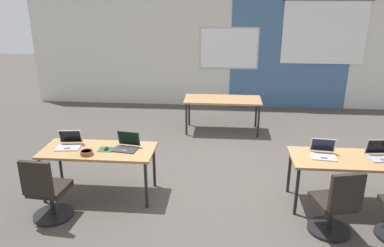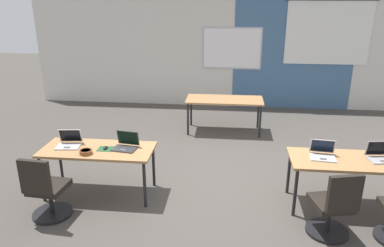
% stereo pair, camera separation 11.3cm
% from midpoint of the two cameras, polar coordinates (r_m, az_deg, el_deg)
% --- Properties ---
extents(ground_plane, '(24.00, 24.00, 0.00)m').
position_cam_midpoint_polar(ground_plane, '(5.98, 3.91, -8.62)').
color(ground_plane, '#47423D').
extents(back_wall_assembly, '(10.00, 0.27, 2.80)m').
position_cam_midpoint_polar(back_wall_assembly, '(9.57, 5.06, 11.06)').
color(back_wall_assembly, silver).
rests_on(back_wall_assembly, ground).
extents(desk_near_left, '(1.60, 0.70, 0.72)m').
position_cam_midpoint_polar(desk_near_left, '(5.45, -14.84, -4.46)').
color(desk_near_left, '#A37547').
rests_on(desk_near_left, ground).
extents(desk_near_right, '(1.60, 0.70, 0.72)m').
position_cam_midpoint_polar(desk_near_right, '(5.42, 22.86, -5.57)').
color(desk_near_right, '#A37547').
rests_on(desk_near_right, ground).
extents(desk_far_center, '(1.60, 0.70, 0.72)m').
position_cam_midpoint_polar(desk_far_center, '(7.77, 4.39, 3.41)').
color(desk_far_center, '#A37547').
rests_on(desk_far_center, ground).
extents(laptop_near_left_inner, '(0.37, 0.32, 0.24)m').
position_cam_midpoint_polar(laptop_near_left_inner, '(5.34, -10.67, -3.36)').
color(laptop_near_left_inner, '#333338').
rests_on(laptop_near_left_inner, desk_near_left).
extents(mousepad_near_left_inner, '(0.22, 0.19, 0.00)m').
position_cam_midpoint_polar(mousepad_near_left_inner, '(5.38, -13.71, -3.95)').
color(mousepad_near_left_inner, '#23512D').
rests_on(mousepad_near_left_inner, desk_near_left).
extents(mouse_near_left_inner, '(0.06, 0.10, 0.03)m').
position_cam_midpoint_polar(mouse_near_left_inner, '(5.38, -13.72, -3.76)').
color(mouse_near_left_inner, black).
rests_on(mouse_near_left_inner, mousepad_near_left_inner).
extents(laptop_near_right_inner, '(0.36, 0.34, 0.23)m').
position_cam_midpoint_polar(laptop_near_right_inner, '(5.31, 19.14, -4.29)').
color(laptop_near_right_inner, '#B7B7BC').
rests_on(laptop_near_right_inner, desk_near_right).
extents(chair_near_right_inner, '(0.53, 0.59, 0.92)m').
position_cam_midpoint_polar(chair_near_right_inner, '(4.85, 20.70, -12.13)').
color(chair_near_right_inner, black).
rests_on(chair_near_right_inner, ground).
extents(laptop_near_left_end, '(0.36, 0.34, 0.23)m').
position_cam_midpoint_polar(laptop_near_left_end, '(5.61, -19.05, -2.97)').
color(laptop_near_left_end, '#B7B7BC').
rests_on(laptop_near_left_end, desk_near_left).
extents(chair_near_left_end, '(0.52, 0.56, 0.92)m').
position_cam_midpoint_polar(chair_near_left_end, '(5.19, -22.07, -10.12)').
color(chair_near_left_end, black).
rests_on(chair_near_left_end, ground).
extents(laptop_near_right_end, '(0.36, 0.31, 0.24)m').
position_cam_midpoint_polar(laptop_near_right_end, '(5.55, 26.67, -4.29)').
color(laptop_near_right_end, '#9E9EA3').
rests_on(laptop_near_right_end, desk_near_right).
extents(snack_bowl, '(0.18, 0.18, 0.06)m').
position_cam_midpoint_polar(snack_bowl, '(5.28, -16.59, -4.32)').
color(snack_bowl, brown).
rests_on(snack_bowl, desk_near_left).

